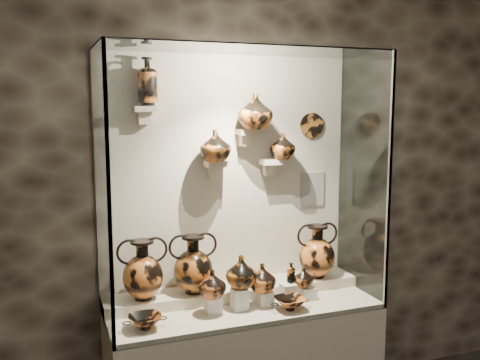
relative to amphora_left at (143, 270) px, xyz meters
The scene contains 35 objects.
wall_back 0.81m from the amphora_left, 16.40° to the left, with size 5.00×0.02×3.20m, color #2B231B.
front_tier 0.68m from the amphora_left, 13.19° to the right, with size 1.68×0.58×0.03m, color beige.
rear_tier 0.65m from the amphora_left, ahead, with size 1.70×0.25×0.10m, color beige.
back_panel 0.81m from the amphora_left, 15.97° to the left, with size 1.70×0.03×1.60m, color beige.
glass_front 0.91m from the amphora_left, 35.88° to the right, with size 1.70×0.01×1.60m, color white.
glass_left 0.59m from the amphora_left, 149.50° to the right, with size 0.01×0.60×1.60m, color white.
glass_right 1.55m from the amphora_left, ahead, with size 0.01×0.60×1.60m, color white.
glass_top 1.45m from the amphora_left, 13.19° to the right, with size 1.70×0.60×0.01m, color white.
frame_post_left 0.71m from the amphora_left, 118.53° to the right, with size 0.02×0.02×1.60m, color gray.
frame_post_right 1.59m from the amphora_left, 16.64° to the right, with size 0.02×0.02×1.60m, color gray.
pedestal_a 0.48m from the amphora_left, 26.47° to the right, with size 0.09×0.09×0.10m, color silver.
pedestal_b 0.62m from the amphora_left, 19.06° to the right, with size 0.09×0.09×0.13m, color silver.
pedestal_c 0.78m from the amphora_left, 14.82° to the right, with size 0.09×0.09×0.09m, color silver.
pedestal_d 0.93m from the amphora_left, 12.23° to the right, with size 0.09×0.09×0.12m, color silver.
pedestal_e 1.07m from the amphora_left, 10.60° to the right, with size 0.09×0.09×0.08m, color silver.
bracket_ul 0.97m from the amphora_left, 60.63° to the left, with size 0.14×0.12×0.04m, color beige.
bracket_ca 0.80m from the amphora_left, 11.00° to the left, with size 0.14×0.12×0.04m, color beige.
bracket_cb 1.08m from the amphora_left, ahead, with size 0.10×0.12×0.04m, color beige.
bracket_cc 1.08m from the amphora_left, ahead, with size 0.14×0.12×0.04m, color beige.
amphora_left is the anchor object (origin of this frame).
amphora_mid 0.32m from the amphora_left, ahead, with size 0.30×0.30×0.37m, color #B85E20, non-canonical shape.
amphora_right 1.20m from the amphora_left, ahead, with size 0.29×0.29×0.37m, color #CD6727, non-canonical shape.
jug_a 0.43m from the amphora_left, 28.83° to the right, with size 0.17×0.17×0.17m, color #CD6727.
jug_b 0.60m from the amphora_left, 17.20° to the right, with size 0.19×0.19×0.20m, color #B85E20.
jug_c 0.74m from the amphora_left, 15.06° to the right, with size 0.17×0.17×0.18m, color #CD6727.
jug_e 1.02m from the amphora_left, 10.06° to the right, with size 0.13×0.13×0.13m, color #CD6727.
lekythos_small 0.93m from the amphora_left, 10.99° to the right, with size 0.06×0.06×0.15m, color #B85E20, non-canonical shape.
kylix_left 0.35m from the amphora_left, 98.89° to the right, with size 0.24×0.20×0.10m, color #B85E20, non-canonical shape.
kylix_right 0.92m from the amphora_left, 20.56° to the right, with size 0.24×0.20×0.10m, color #CD6727, non-canonical shape.
lekythos_tall 1.15m from the amphora_left, 49.08° to the left, with size 0.13×0.13×0.32m, color #CD6727, non-canonical shape.
ovoid_vase_a 0.88m from the amphora_left, ahead, with size 0.20×0.20×0.20m, color #B85E20.
ovoid_vase_b 1.21m from the amphora_left, ahead, with size 0.22×0.22×0.23m, color #B85E20.
ovoid_vase_c 1.20m from the amphora_left, ahead, with size 0.17×0.17×0.18m, color #B85E20.
wall_plate 1.49m from the amphora_left, ahead, with size 0.17×0.17×0.02m, color #A85F21.
info_placard 1.30m from the amphora_left, ahead, with size 0.18×0.01×0.24m, color beige.
Camera 1 is at (-1.16, -0.81, 2.08)m, focal length 40.00 mm.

